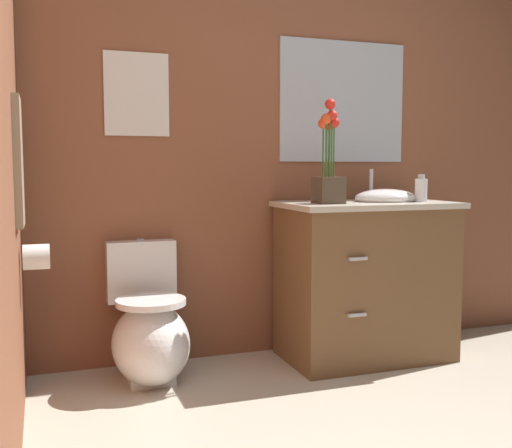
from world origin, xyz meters
The scene contains 9 objects.
wall_back centered at (0.20, 1.78, 1.25)m, with size 4.39×0.05×2.50m, color brown.
toilet centered at (-0.83, 1.48, 0.24)m, with size 0.38×0.59×0.69m.
vanity_cabinet centered at (0.38, 1.46, 0.45)m, with size 0.94×0.56×1.06m.
flower_vase centered at (0.11, 1.40, 1.07)m, with size 0.14×0.14×0.54m.
soap_bottle centered at (0.66, 1.37, 0.94)m, with size 0.07×0.07×0.15m.
wall_poster centered at (-0.83, 1.75, 1.45)m, with size 0.34×0.01×0.43m, color silver.
wall_mirror centered at (0.38, 1.75, 1.45)m, with size 0.80×0.01×0.70m, color #B2BCC6.
hanging_towel centered at (-1.40, 1.15, 1.09)m, with size 0.03×0.28×0.52m, color gray.
toilet_paper_roll centered at (-1.34, 1.29, 0.68)m, with size 0.11×0.11×0.11m, color white.
Camera 1 is at (-1.31, -1.48, 1.07)m, focal length 42.57 mm.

